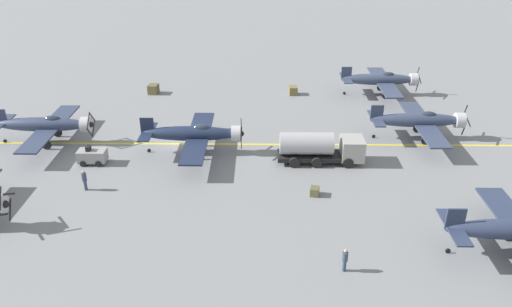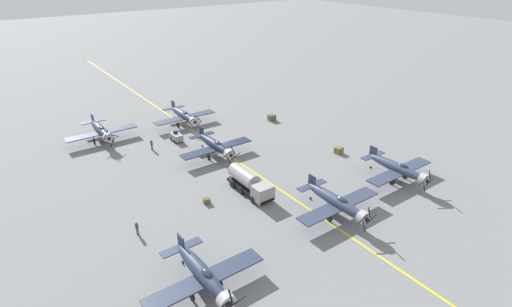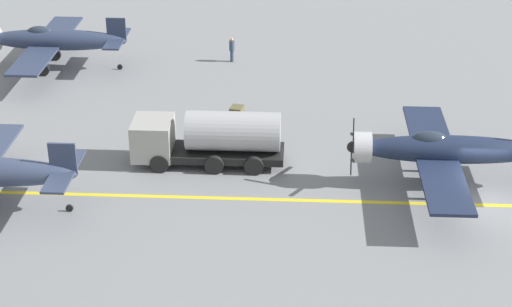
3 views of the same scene
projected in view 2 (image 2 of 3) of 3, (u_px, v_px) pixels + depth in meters
The scene contains 15 objects.
ground_plane at pixel (220, 149), 66.40m from camera, with size 400.00×400.00×0.00m, color slate.
taxiway_stripe at pixel (220, 149), 66.40m from camera, with size 0.30×160.00×0.01m, color yellow.
airplane_far_center at pixel (337, 202), 48.36m from camera, with size 12.00×9.98×3.72m.
airplane_near_center at pixel (184, 115), 75.21m from camera, with size 12.00×9.98×3.65m.
airplane_near_right at pixel (101, 130), 68.62m from camera, with size 12.00×9.98×3.65m.
airplane_far_left at pixel (398, 168), 56.18m from camera, with size 12.00×9.98×3.67m.
airplane_far_right at pixel (203, 274), 37.27m from camera, with size 12.00×9.98×3.78m.
airplane_mid_center at pixel (216, 145), 63.06m from camera, with size 12.00×9.98×3.68m.
fuel_tanker at pixel (250, 183), 53.52m from camera, with size 2.68×8.00×2.98m.
tow_tractor at pixel (176, 137), 69.14m from camera, with size 1.57×2.60×1.79m.
ground_crew_walking at pixel (152, 144), 65.85m from camera, with size 0.40×0.40×1.86m.
ground_crew_inspecting at pixel (137, 227), 45.52m from camera, with size 0.38×0.38×1.73m.
supply_crate_by_tanker at pixel (272, 118), 78.10m from camera, with size 1.41×1.17×1.17m, color brown.
supply_crate_mid_lane at pixel (207, 201), 51.63m from camera, with size 0.86×0.71×0.71m, color brown.
supply_crate_outboard at pixel (339, 150), 64.94m from camera, with size 1.25×1.04×1.04m, color brown.
Camera 2 is at (30.22, 52.15, 28.51)m, focal length 28.00 mm.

